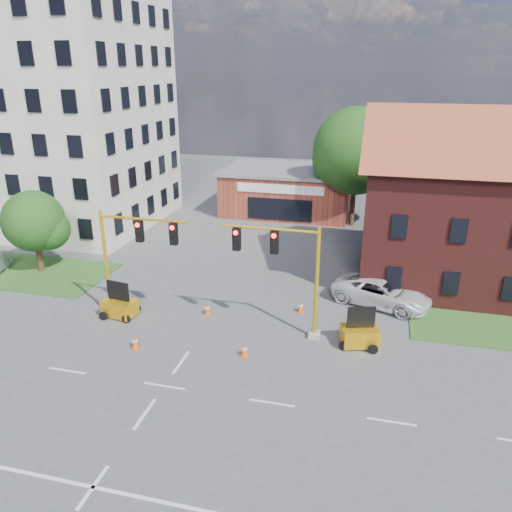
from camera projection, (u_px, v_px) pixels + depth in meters
name	position (u px, v px, depth m)	size (l,w,h in m)	color
ground	(164.00, 386.00, 22.62)	(120.00, 120.00, 0.00)	#47474A
lane_markings	(134.00, 430.00, 19.90)	(60.00, 36.00, 0.01)	silver
office_block	(47.00, 106.00, 43.35)	(18.40, 15.40, 20.60)	#BBB5A4
brick_shop	(288.00, 190.00, 49.02)	(12.40, 8.40, 4.30)	maroon
tree_large	(361.00, 154.00, 43.31)	(7.98, 7.60, 10.49)	#312012
tree_nw_front	(37.00, 223.00, 34.08)	(4.40, 4.19, 5.79)	#312012
signal_mast_west	(131.00, 252.00, 27.65)	(5.30, 0.60, 6.20)	gray
signal_mast_east	(286.00, 267.00, 25.66)	(5.30, 0.60, 6.20)	gray
trailer_west	(120.00, 306.00, 28.71)	(2.00, 1.49, 2.08)	gold
trailer_east	(360.00, 334.00, 25.69)	(2.13, 1.73, 2.11)	gold
cone_a	(135.00, 342.00, 25.53)	(0.40, 0.40, 0.70)	#DB4E0B
cone_b	(207.00, 309.00, 29.02)	(0.40, 0.40, 0.70)	#DB4E0B
cone_c	(244.00, 350.00, 24.82)	(0.40, 0.40, 0.70)	#DB4E0B
cone_d	(301.00, 307.00, 29.31)	(0.40, 0.40, 0.70)	#DB4E0B
pickup_white	(382.00, 292.00, 30.09)	(2.71, 5.88, 1.63)	silver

